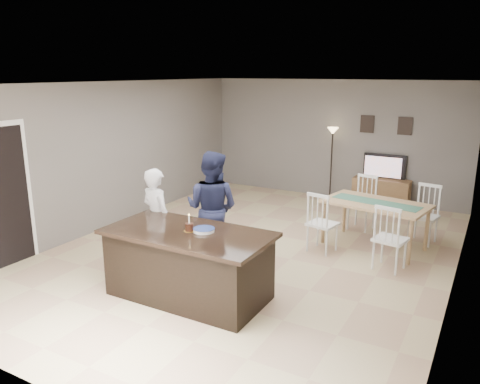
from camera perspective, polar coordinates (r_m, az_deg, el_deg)
The scene contains 14 objects.
floor at distance 7.76m, azimuth 1.56°, elevation -7.24°, with size 8.00×8.00×0.00m, color tan.
room_shell at distance 7.30m, azimuth 1.65°, elevation 5.07°, with size 8.00×8.00×8.00m.
kitchen_island at distance 6.16m, azimuth -6.27°, elevation -8.70°, with size 2.15×1.10×0.90m.
tv_console at distance 10.70m, azimuth 16.80°, elevation -0.04°, with size 1.20×0.40×0.60m, color brown.
television at distance 10.64m, azimuth 17.10°, elevation 2.97°, with size 0.91×0.12×0.53m, color black.
tv_screen_glow at distance 10.57m, azimuth 17.01°, elevation 2.94°, with size 0.78×0.78×0.00m, color orange.
picture_frames at distance 10.65m, azimuth 17.35°, elevation 7.80°, with size 1.10×0.02×0.38m.
doorway at distance 7.69m, azimuth -27.24°, elevation 0.75°, with size 0.00×2.10×2.65m.
woman at distance 7.01m, azimuth -10.10°, elevation -3.25°, with size 0.56×0.37×1.53m, color silver.
man at distance 7.06m, azimuth -3.46°, elevation -1.99°, with size 0.85×0.66×1.74m, color #191D39.
birthday_cake at distance 5.99m, azimuth -6.19°, elevation -4.26°, with size 0.15×0.15×0.23m.
plate_stack at distance 5.97m, azimuth -4.43°, elevation -4.63°, with size 0.28×0.28×0.04m.
dining_table at distance 8.07m, azimuth 16.15°, elevation -2.13°, with size 1.88×2.11×1.01m.
floor_lamp at distance 10.82m, azimuth 11.18°, elevation 5.78°, with size 0.25×0.25×1.65m.
Camera 1 is at (3.32, -6.40, 2.87)m, focal length 35.00 mm.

